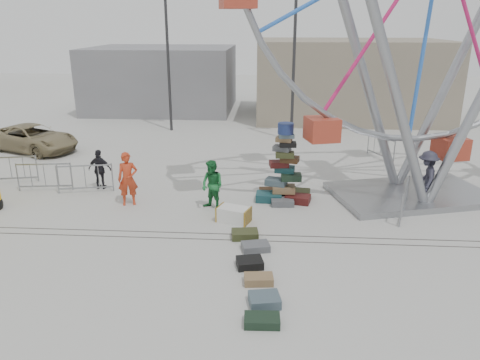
# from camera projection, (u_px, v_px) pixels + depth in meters

# --- Properties ---
(ground) EXTENTS (90.00, 90.00, 0.00)m
(ground) POSITION_uv_depth(u_px,v_px,m) (202.00, 249.00, 13.34)
(ground) COLOR #9E9E99
(ground) RESTS_ON ground
(track_line_near) EXTENTS (40.00, 0.04, 0.01)m
(track_line_near) POSITION_uv_depth(u_px,v_px,m) (205.00, 239.00, 13.90)
(track_line_near) COLOR #47443F
(track_line_near) RESTS_ON ground
(track_line_far) EXTENTS (40.00, 0.04, 0.01)m
(track_line_far) POSITION_uv_depth(u_px,v_px,m) (207.00, 233.00, 14.28)
(track_line_far) COLOR #47443F
(track_line_far) RESTS_ON ground
(building_right) EXTENTS (12.00, 8.00, 5.00)m
(building_right) POSITION_uv_depth(u_px,v_px,m) (349.00, 79.00, 30.97)
(building_right) COLOR gray
(building_right) RESTS_ON ground
(building_left) EXTENTS (10.00, 8.00, 4.40)m
(building_left) POSITION_uv_depth(u_px,v_px,m) (163.00, 78.00, 33.78)
(building_left) COLOR gray
(building_left) RESTS_ON ground
(lamp_post_right) EXTENTS (1.41, 0.25, 8.00)m
(lamp_post_right) POSITION_uv_depth(u_px,v_px,m) (296.00, 55.00, 23.97)
(lamp_post_right) COLOR #2D2D30
(lamp_post_right) RESTS_ON ground
(lamp_post_left) EXTENTS (1.41, 0.25, 8.00)m
(lamp_post_left) POSITION_uv_depth(u_px,v_px,m) (169.00, 52.00, 26.30)
(lamp_post_left) COLOR #2D2D30
(lamp_post_left) RESTS_ON ground
(suitcase_tower) EXTENTS (2.01, 1.76, 2.83)m
(suitcase_tower) POSITION_uv_depth(u_px,v_px,m) (284.00, 179.00, 16.76)
(suitcase_tower) COLOR #19474D
(suitcase_tower) RESTS_ON ground
(steamer_trunk) EXTENTS (1.17, 0.91, 0.48)m
(steamer_trunk) POSITION_uv_depth(u_px,v_px,m) (234.00, 214.00, 15.07)
(steamer_trunk) COLOR silver
(steamer_trunk) RESTS_ON ground
(row_case_0) EXTENTS (0.85, 0.63, 0.23)m
(row_case_0) POSITION_uv_depth(u_px,v_px,m) (245.00, 234.00, 13.96)
(row_case_0) COLOR #383D1E
(row_case_0) RESTS_ON ground
(row_case_1) EXTENTS (0.87, 0.69, 0.20)m
(row_case_1) POSITION_uv_depth(u_px,v_px,m) (256.00, 247.00, 13.23)
(row_case_1) COLOR #5A5C62
(row_case_1) RESTS_ON ground
(row_case_2) EXTENTS (0.78, 0.69, 0.22)m
(row_case_2) POSITION_uv_depth(u_px,v_px,m) (250.00, 263.00, 12.33)
(row_case_2) COLOR black
(row_case_2) RESTS_ON ground
(row_case_3) EXTENTS (0.76, 0.51, 0.21)m
(row_case_3) POSITION_uv_depth(u_px,v_px,m) (259.00, 279.00, 11.56)
(row_case_3) COLOR olive
(row_case_3) RESTS_ON ground
(row_case_4) EXTENTS (0.80, 0.70, 0.23)m
(row_case_4) POSITION_uv_depth(u_px,v_px,m) (265.00, 300.00, 10.68)
(row_case_4) COLOR #485C67
(row_case_4) RESTS_ON ground
(row_case_5) EXTENTS (0.78, 0.49, 0.20)m
(row_case_5) POSITION_uv_depth(u_px,v_px,m) (262.00, 320.00, 9.98)
(row_case_5) COLOR #192E1F
(row_case_5) RESTS_ON ground
(barricade_dummy_a) EXTENTS (1.98, 0.51, 1.10)m
(barricade_dummy_a) POSITION_uv_depth(u_px,v_px,m) (11.00, 169.00, 18.63)
(barricade_dummy_a) COLOR gray
(barricade_dummy_a) RESTS_ON ground
(barricade_dummy_b) EXTENTS (2.00, 0.35, 1.10)m
(barricade_dummy_b) POSITION_uv_depth(u_px,v_px,m) (45.00, 177.00, 17.73)
(barricade_dummy_b) COLOR gray
(barricade_dummy_b) RESTS_ON ground
(barricade_dummy_c) EXTENTS (1.98, 0.51, 1.10)m
(barricade_dummy_c) POSITION_uv_depth(u_px,v_px,m) (85.00, 178.00, 17.55)
(barricade_dummy_c) COLOR gray
(barricade_dummy_c) RESTS_ON ground
(barricade_wheel_front) EXTENTS (0.79, 1.91, 1.10)m
(barricade_wheel_front) POSITION_uv_depth(u_px,v_px,m) (404.00, 200.00, 15.43)
(barricade_wheel_front) COLOR gray
(barricade_wheel_front) RESTS_ON ground
(barricade_wheel_back) EXTENTS (0.89, 1.87, 1.10)m
(barricade_wheel_back) POSITION_uv_depth(u_px,v_px,m) (381.00, 147.00, 21.87)
(barricade_wheel_back) COLOR gray
(barricade_wheel_back) RESTS_ON ground
(pedestrian_red) EXTENTS (0.79, 0.63, 1.89)m
(pedestrian_red) POSITION_uv_depth(u_px,v_px,m) (128.00, 179.00, 16.26)
(pedestrian_red) COLOR #BA371A
(pedestrian_red) RESTS_ON ground
(pedestrian_green) EXTENTS (1.07, 1.02, 1.73)m
(pedestrian_green) POSITION_uv_depth(u_px,v_px,m) (212.00, 185.00, 15.85)
(pedestrian_green) COLOR #1A6B31
(pedestrian_green) RESTS_ON ground
(pedestrian_black) EXTENTS (0.92, 0.43, 1.54)m
(pedestrian_black) POSITION_uv_depth(u_px,v_px,m) (100.00, 169.00, 17.88)
(pedestrian_black) COLOR black
(pedestrian_black) RESTS_ON ground
(pedestrian_grey) EXTENTS (0.97, 1.36, 1.91)m
(pedestrian_grey) POSITION_uv_depth(u_px,v_px,m) (427.00, 177.00, 16.40)
(pedestrian_grey) COLOR #2A2A39
(pedestrian_grey) RESTS_ON ground
(parked_suv) EXTENTS (5.18, 3.80, 1.31)m
(parked_suv) POSITION_uv_depth(u_px,v_px,m) (33.00, 138.00, 23.13)
(parked_suv) COLOR #8B7D5A
(parked_suv) RESTS_ON ground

